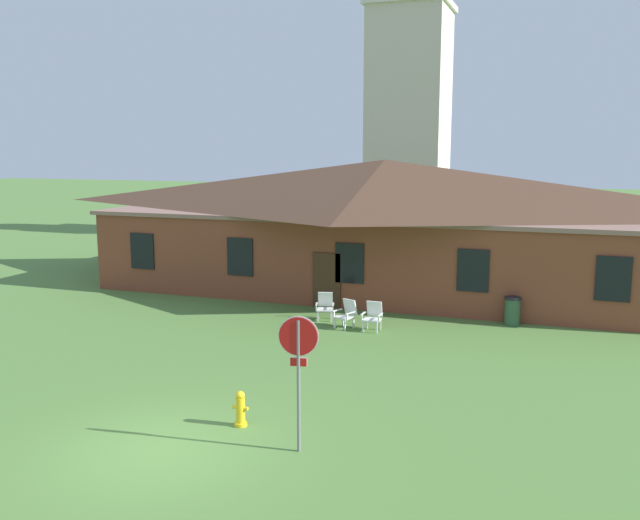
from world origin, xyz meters
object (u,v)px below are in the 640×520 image
at_px(trash_bin, 512,311).
at_px(fire_hydrant, 240,409).
at_px(stop_sign, 298,356).
at_px(lawn_chair_near_door, 346,313).
at_px(lawn_chair_by_porch, 325,306).
at_px(lawn_chair_left_end, 373,315).

bearing_deg(trash_bin, fire_hydrant, -114.39).
distance_m(stop_sign, fire_hydrant, 2.41).
height_order(lawn_chair_near_door, fire_hydrant, lawn_chair_near_door).
distance_m(lawn_chair_by_porch, trash_bin, 6.43).
xyz_separation_m(lawn_chair_near_door, lawn_chair_left_end, (0.92, -0.02, 0.00)).
height_order(lawn_chair_by_porch, lawn_chair_left_end, same).
relative_size(lawn_chair_near_door, fire_hydrant, 1.21).
bearing_deg(stop_sign, lawn_chair_left_end, 96.36).
xyz_separation_m(stop_sign, fire_hydrant, (-1.65, 0.74, -1.59)).
distance_m(stop_sign, lawn_chair_left_end, 9.50).
xyz_separation_m(lawn_chair_near_door, fire_hydrant, (0.31, -8.61, -0.12)).
relative_size(lawn_chair_left_end, trash_bin, 0.98).
height_order(lawn_chair_by_porch, lawn_chair_near_door, same).
height_order(stop_sign, trash_bin, stop_sign).
distance_m(lawn_chair_near_door, lawn_chair_left_end, 0.92).
height_order(stop_sign, fire_hydrant, stop_sign).
xyz_separation_m(lawn_chair_by_porch, lawn_chair_near_door, (1.04, -0.80, 0.00)).
xyz_separation_m(lawn_chair_by_porch, trash_bin, (6.27, 1.44, -0.00)).
bearing_deg(lawn_chair_near_door, trash_bin, 23.15).
xyz_separation_m(stop_sign, lawn_chair_by_porch, (-3.01, 10.14, -1.47)).
relative_size(lawn_chair_by_porch, lawn_chair_near_door, 1.00).
relative_size(stop_sign, lawn_chair_near_door, 2.89).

